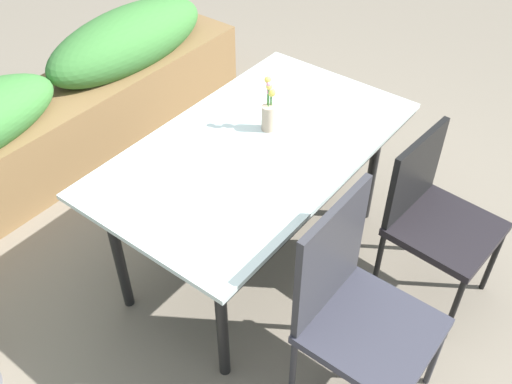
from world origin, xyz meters
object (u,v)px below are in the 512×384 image
(dining_table, at_px, (256,156))
(flower_vase, at_px, (269,111))
(planter_box, at_px, (59,110))
(chair_near_left, at_px, (355,304))
(chair_near_right, at_px, (434,213))

(dining_table, height_order, flower_vase, flower_vase)
(flower_vase, bearing_deg, planter_box, 97.47)
(planter_box, bearing_deg, chair_near_left, -97.51)
(chair_near_left, distance_m, chair_near_right, 0.72)
(chair_near_left, xyz_separation_m, chair_near_right, (0.72, -0.02, -0.03))
(chair_near_right, relative_size, planter_box, 0.31)
(flower_vase, bearing_deg, chair_near_left, -121.82)
(dining_table, height_order, chair_near_left, chair_near_left)
(dining_table, bearing_deg, flower_vase, 12.79)
(chair_near_left, xyz_separation_m, planter_box, (0.30, 2.28, -0.17))
(dining_table, relative_size, flower_vase, 5.60)
(chair_near_left, bearing_deg, flower_vase, -121.30)
(dining_table, relative_size, chair_near_right, 1.79)
(chair_near_right, height_order, planter_box, chair_near_right)
(flower_vase, height_order, planter_box, flower_vase)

